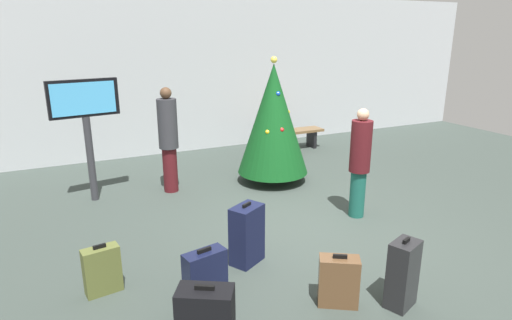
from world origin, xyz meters
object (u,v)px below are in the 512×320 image
at_px(waiting_bench, 289,135).
at_px(suitcase_2, 339,281).
at_px(traveller_1, 360,161).
at_px(suitcase_1, 403,274).
at_px(flight_info_kiosk, 86,115).
at_px(suitcase_5, 247,235).
at_px(suitcase_3, 102,270).
at_px(suitcase_0, 205,277).
at_px(traveller_0, 168,138).
at_px(holiday_tree, 273,119).

xyz_separation_m(waiting_bench, suitcase_2, (-2.57, -5.56, -0.10)).
relative_size(traveller_1, suitcase_1, 2.20).
bearing_deg(suitcase_1, flight_info_kiosk, 119.87).
bearing_deg(flight_info_kiosk, suitcase_5, -63.51).
distance_m(waiting_bench, suitcase_5, 5.35).
xyz_separation_m(suitcase_1, suitcase_3, (-2.74, 1.56, -0.10)).
distance_m(suitcase_1, suitcase_2, 0.65).
xyz_separation_m(suitcase_1, suitcase_5, (-1.07, 1.48, 0.01)).
bearing_deg(waiting_bench, suitcase_0, -127.53).
xyz_separation_m(waiting_bench, suitcase_0, (-3.79, -4.94, -0.08)).
bearing_deg(suitcase_0, flight_info_kiosk, 102.22).
bearing_deg(suitcase_0, suitcase_5, 37.54).
height_order(waiting_bench, traveller_1, traveller_1).
bearing_deg(suitcase_5, traveller_0, 94.19).
bearing_deg(suitcase_2, holiday_tree, 72.48).
bearing_deg(traveller_1, flight_info_kiosk, 145.78).
bearing_deg(suitcase_2, flight_info_kiosk, 115.56).
bearing_deg(suitcase_3, suitcase_5, -2.98).
distance_m(flight_info_kiosk, suitcase_3, 3.14).
height_order(suitcase_1, suitcase_5, suitcase_5).
xyz_separation_m(traveller_0, traveller_1, (2.31, -2.30, -0.09)).
relative_size(waiting_bench, traveller_1, 1.04).
bearing_deg(suitcase_1, traveller_1, 63.17).
distance_m(holiday_tree, waiting_bench, 2.46).
distance_m(holiday_tree, suitcase_5, 3.15).
relative_size(holiday_tree, waiting_bench, 1.34).
bearing_deg(holiday_tree, suitcase_1, -98.54).
xyz_separation_m(suitcase_2, suitcase_5, (-0.50, 1.18, 0.10)).
bearing_deg(suitcase_5, suitcase_3, 177.02).
distance_m(waiting_bench, traveller_0, 3.68).
bearing_deg(traveller_0, traveller_1, -44.87).
distance_m(traveller_1, suitcase_3, 3.85).
xyz_separation_m(suitcase_0, suitcase_3, (-0.95, 0.64, -0.03)).
distance_m(suitcase_1, suitcase_3, 3.16).
xyz_separation_m(flight_info_kiosk, traveller_0, (1.28, -0.14, -0.48)).
distance_m(traveller_1, suitcase_2, 2.43).
bearing_deg(traveller_1, suitcase_2, -132.70).
relative_size(suitcase_3, suitcase_5, 0.73).
relative_size(waiting_bench, suitcase_3, 3.05).
xyz_separation_m(traveller_0, suitcase_2, (0.71, -4.02, -0.71)).
bearing_deg(traveller_0, suitcase_0, -98.59).
xyz_separation_m(suitcase_1, suitcase_2, (-0.57, 0.30, -0.09)).
relative_size(traveller_1, suitcase_0, 2.70).
xyz_separation_m(suitcase_3, suitcase_5, (1.67, -0.09, 0.10)).
height_order(flight_info_kiosk, suitcase_5, flight_info_kiosk).
height_order(suitcase_1, suitcase_2, suitcase_1).
relative_size(traveller_0, suitcase_0, 2.98).
bearing_deg(suitcase_3, holiday_tree, 36.24).
xyz_separation_m(holiday_tree, suitcase_2, (-1.17, -3.72, -0.93)).
height_order(suitcase_0, suitcase_5, suitcase_5).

